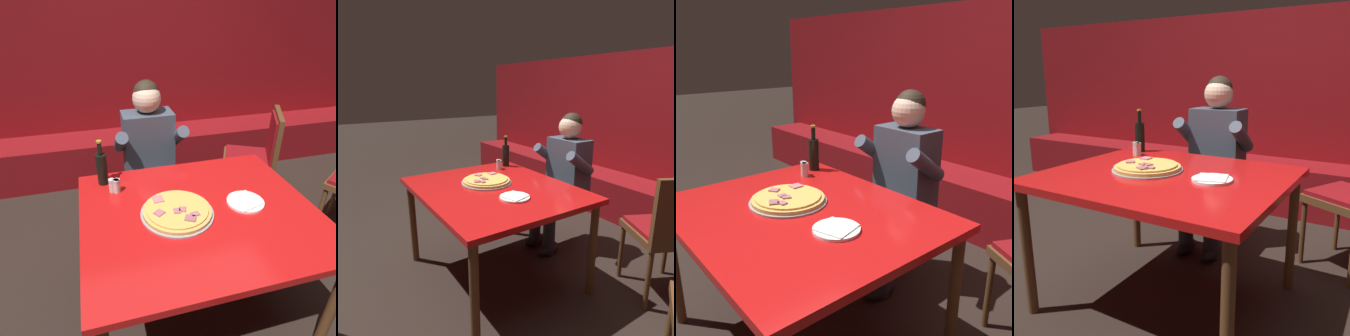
# 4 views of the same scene
# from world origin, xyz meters

# --- Properties ---
(ground_plane) EXTENTS (24.00, 24.00, 0.00)m
(ground_plane) POSITION_xyz_m (0.00, 0.00, 0.00)
(ground_plane) COLOR black
(booth_wall_panel) EXTENTS (6.80, 0.16, 1.90)m
(booth_wall_panel) POSITION_xyz_m (0.00, 2.18, 0.95)
(booth_wall_panel) COLOR maroon
(booth_wall_panel) RESTS_ON ground_plane
(booth_bench) EXTENTS (6.46, 0.48, 0.46)m
(booth_bench) POSITION_xyz_m (0.00, 1.86, 0.23)
(booth_bench) COLOR maroon
(booth_bench) RESTS_ON ground_plane
(main_dining_table) EXTENTS (1.28, 1.07, 0.76)m
(main_dining_table) POSITION_xyz_m (0.00, 0.00, 0.69)
(main_dining_table) COLOR brown
(main_dining_table) RESTS_ON ground_plane
(pizza) EXTENTS (0.40, 0.40, 0.05)m
(pizza) POSITION_xyz_m (-0.13, 0.01, 0.78)
(pizza) COLOR #9E9EA3
(pizza) RESTS_ON main_dining_table
(plate_white_paper) EXTENTS (0.21, 0.21, 0.02)m
(plate_white_paper) POSITION_xyz_m (0.27, 0.00, 0.77)
(plate_white_paper) COLOR white
(plate_white_paper) RESTS_ON main_dining_table
(beer_bottle) EXTENTS (0.07, 0.07, 0.29)m
(beer_bottle) POSITION_xyz_m (-0.49, 0.42, 0.87)
(beer_bottle) COLOR black
(beer_bottle) RESTS_ON main_dining_table
(shaker_red_pepper_flakes) EXTENTS (0.04, 0.04, 0.09)m
(shaker_red_pepper_flakes) POSITION_xyz_m (-0.41, 0.30, 0.80)
(shaker_red_pepper_flakes) COLOR silver
(shaker_red_pepper_flakes) RESTS_ON main_dining_table
(shaker_black_pepper) EXTENTS (0.04, 0.04, 0.09)m
(shaker_black_pepper) POSITION_xyz_m (-0.44, 0.31, 0.80)
(shaker_black_pepper) COLOR silver
(shaker_black_pepper) RESTS_ON main_dining_table
(shaker_oregano) EXTENTS (0.04, 0.04, 0.09)m
(shaker_oregano) POSITION_xyz_m (-0.42, 0.30, 0.80)
(shaker_oregano) COLOR silver
(shaker_oregano) RESTS_ON main_dining_table
(diner_seated_blue_shirt) EXTENTS (0.53, 0.53, 1.27)m
(diner_seated_blue_shirt) POSITION_xyz_m (-0.10, 0.79, 0.71)
(diner_seated_blue_shirt) COLOR black
(diner_seated_blue_shirt) RESTS_ON ground_plane
(dining_chair_side_aisle) EXTENTS (0.59, 0.59, 0.95)m
(dining_chair_side_aisle) POSITION_xyz_m (0.89, 0.89, 0.56)
(dining_chair_side_aisle) COLOR brown
(dining_chair_side_aisle) RESTS_ON ground_plane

